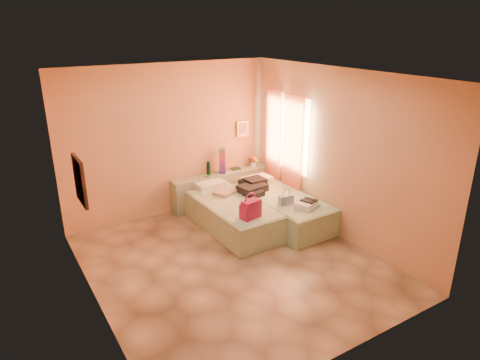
{
  "coord_description": "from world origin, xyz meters",
  "views": [
    {
      "loc": [
        -2.89,
        -4.85,
        3.44
      ],
      "look_at": [
        0.65,
        0.85,
        0.96
      ],
      "focal_mm": 32.0,
      "sensor_mm": 36.0,
      "label": 1
    }
  ],
  "objects_px": {
    "bed_left": "(232,215)",
    "bed_right": "(281,209)",
    "green_book": "(235,169)",
    "magenta_handbag": "(250,209)",
    "water_bottle": "(208,169)",
    "blue_handbag": "(286,200)",
    "headboard_ledge": "(221,188)",
    "flower_vase": "(253,160)",
    "towel_stack": "(307,205)"
  },
  "relations": [
    {
      "from": "green_book",
      "to": "magenta_handbag",
      "type": "bearing_deg",
      "value": -114.39
    },
    {
      "from": "bed_right",
      "to": "blue_handbag",
      "type": "height_order",
      "value": "blue_handbag"
    },
    {
      "from": "headboard_ledge",
      "to": "blue_handbag",
      "type": "bearing_deg",
      "value": -77.25
    },
    {
      "from": "headboard_ledge",
      "to": "bed_left",
      "type": "relative_size",
      "value": 1.02
    },
    {
      "from": "flower_vase",
      "to": "towel_stack",
      "type": "bearing_deg",
      "value": -95.31
    },
    {
      "from": "headboard_ledge",
      "to": "green_book",
      "type": "xyz_separation_m",
      "value": [
        0.36,
        0.04,
        0.34
      ]
    },
    {
      "from": "bed_left",
      "to": "green_book",
      "type": "relative_size",
      "value": 11.07
    },
    {
      "from": "bed_left",
      "to": "blue_handbag",
      "type": "height_order",
      "value": "blue_handbag"
    },
    {
      "from": "green_book",
      "to": "flower_vase",
      "type": "height_order",
      "value": "flower_vase"
    },
    {
      "from": "green_book",
      "to": "towel_stack",
      "type": "relative_size",
      "value": 0.52
    },
    {
      "from": "headboard_ledge",
      "to": "water_bottle",
      "type": "height_order",
      "value": "water_bottle"
    },
    {
      "from": "water_bottle",
      "to": "towel_stack",
      "type": "xyz_separation_m",
      "value": [
        0.86,
        -1.92,
        -0.24
      ]
    },
    {
      "from": "magenta_handbag",
      "to": "blue_handbag",
      "type": "xyz_separation_m",
      "value": [
        0.82,
        0.13,
        -0.07
      ]
    },
    {
      "from": "green_book",
      "to": "magenta_handbag",
      "type": "distance_m",
      "value": 1.97
    },
    {
      "from": "green_book",
      "to": "water_bottle",
      "type": "bearing_deg",
      "value": -175.26
    },
    {
      "from": "bed_right",
      "to": "flower_vase",
      "type": "height_order",
      "value": "flower_vase"
    },
    {
      "from": "bed_left",
      "to": "bed_right",
      "type": "distance_m",
      "value": 0.94
    },
    {
      "from": "green_book",
      "to": "flower_vase",
      "type": "bearing_deg",
      "value": -6.69
    },
    {
      "from": "bed_right",
      "to": "water_bottle",
      "type": "distance_m",
      "value": 1.62
    },
    {
      "from": "water_bottle",
      "to": "green_book",
      "type": "distance_m",
      "value": 0.65
    },
    {
      "from": "headboard_ledge",
      "to": "bed_right",
      "type": "height_order",
      "value": "headboard_ledge"
    },
    {
      "from": "bed_right",
      "to": "towel_stack",
      "type": "distance_m",
      "value": 0.69
    },
    {
      "from": "flower_vase",
      "to": "blue_handbag",
      "type": "height_order",
      "value": "flower_vase"
    },
    {
      "from": "magenta_handbag",
      "to": "towel_stack",
      "type": "relative_size",
      "value": 0.94
    },
    {
      "from": "magenta_handbag",
      "to": "blue_handbag",
      "type": "distance_m",
      "value": 0.83
    },
    {
      "from": "magenta_handbag",
      "to": "water_bottle",
      "type": "bearing_deg",
      "value": 73.03
    },
    {
      "from": "water_bottle",
      "to": "blue_handbag",
      "type": "distance_m",
      "value": 1.75
    },
    {
      "from": "bed_right",
      "to": "blue_handbag",
      "type": "bearing_deg",
      "value": -117.22
    },
    {
      "from": "magenta_handbag",
      "to": "towel_stack",
      "type": "xyz_separation_m",
      "value": [
        1.03,
        -0.17,
        -0.1
      ]
    },
    {
      "from": "bed_right",
      "to": "water_bottle",
      "type": "relative_size",
      "value": 7.24
    },
    {
      "from": "bed_left",
      "to": "green_book",
      "type": "bearing_deg",
      "value": 54.93
    },
    {
      "from": "green_book",
      "to": "towel_stack",
      "type": "xyz_separation_m",
      "value": [
        0.22,
        -1.97,
        -0.12
      ]
    },
    {
      "from": "water_bottle",
      "to": "headboard_ledge",
      "type": "bearing_deg",
      "value": 2.98
    },
    {
      "from": "bed_left",
      "to": "water_bottle",
      "type": "bearing_deg",
      "value": 83.68
    },
    {
      "from": "headboard_ledge",
      "to": "blue_handbag",
      "type": "xyz_separation_m",
      "value": [
        0.37,
        -1.63,
        0.26
      ]
    },
    {
      "from": "bed_left",
      "to": "flower_vase",
      "type": "distance_m",
      "value": 1.63
    },
    {
      "from": "bed_right",
      "to": "magenta_handbag",
      "type": "distance_m",
      "value": 1.15
    },
    {
      "from": "water_bottle",
      "to": "blue_handbag",
      "type": "height_order",
      "value": "water_bottle"
    },
    {
      "from": "water_bottle",
      "to": "green_book",
      "type": "height_order",
      "value": "water_bottle"
    },
    {
      "from": "bed_right",
      "to": "green_book",
      "type": "bearing_deg",
      "value": 95.89
    },
    {
      "from": "bed_left",
      "to": "flower_vase",
      "type": "xyz_separation_m",
      "value": [
        1.14,
        1.04,
        0.53
      ]
    },
    {
      "from": "green_book",
      "to": "magenta_handbag",
      "type": "height_order",
      "value": "magenta_handbag"
    },
    {
      "from": "blue_handbag",
      "to": "green_book",
      "type": "bearing_deg",
      "value": 95.89
    },
    {
      "from": "headboard_ledge",
      "to": "bed_left",
      "type": "bearing_deg",
      "value": -109.65
    },
    {
      "from": "magenta_handbag",
      "to": "towel_stack",
      "type": "distance_m",
      "value": 1.05
    },
    {
      "from": "flower_vase",
      "to": "magenta_handbag",
      "type": "xyz_separation_m",
      "value": [
        -1.21,
        -1.75,
        -0.13
      ]
    },
    {
      "from": "bed_right",
      "to": "water_bottle",
      "type": "height_order",
      "value": "water_bottle"
    },
    {
      "from": "bed_right",
      "to": "flower_vase",
      "type": "xyz_separation_m",
      "value": [
        0.24,
        1.3,
        0.53
      ]
    },
    {
      "from": "green_book",
      "to": "blue_handbag",
      "type": "relative_size",
      "value": 0.71
    },
    {
      "from": "bed_left",
      "to": "bed_right",
      "type": "bearing_deg",
      "value": -17.03
    }
  ]
}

